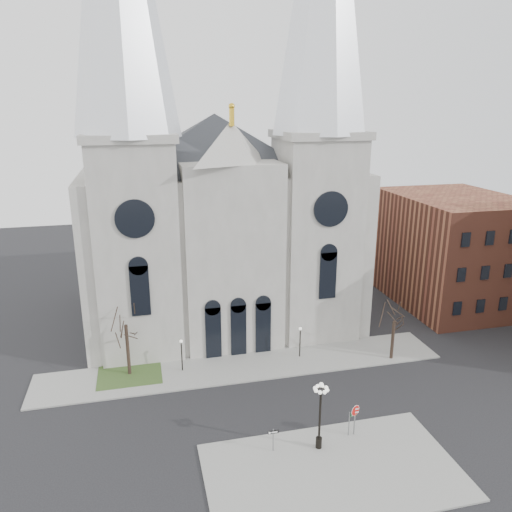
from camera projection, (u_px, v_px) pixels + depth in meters
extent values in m
plane|color=black|center=(273.00, 435.00, 39.28)|extent=(160.00, 160.00, 0.00)
cube|color=gray|center=(333.00, 471.00, 35.28)|extent=(18.00, 10.00, 0.14)
cube|color=gray|center=(244.00, 366.00, 49.50)|extent=(40.00, 6.00, 0.14)
cube|color=#344D21|center=(130.00, 374.00, 47.96)|extent=(6.00, 5.00, 0.18)
cube|color=#9C9A91|center=(217.00, 241.00, 60.86)|extent=(30.00, 24.00, 18.00)
pyramid|color=#2D3035|center=(214.00, 113.00, 56.50)|extent=(33.00, 26.40, 6.00)
cube|color=#9C9A91|center=(137.00, 249.00, 50.25)|extent=(8.00, 8.00, 22.00)
cylinder|color=black|center=(135.00, 219.00, 45.32)|extent=(3.60, 0.30, 3.60)
cube|color=#9C9A91|center=(315.00, 238.00, 54.50)|extent=(8.00, 8.00, 22.00)
cylinder|color=black|center=(331.00, 209.00, 49.57)|extent=(3.60, 0.30, 3.60)
cube|color=#9C9A91|center=(233.00, 259.00, 51.34)|extent=(10.00, 5.00, 19.50)
pyramid|color=#9C9A91|center=(231.00, 142.00, 47.93)|extent=(11.00, 5.00, 4.00)
cube|color=brown|center=(452.00, 250.00, 64.43)|extent=(14.00, 18.00, 14.00)
cylinder|color=black|center=(128.00, 350.00, 47.23)|extent=(0.32, 0.32, 5.25)
cylinder|color=black|center=(393.00, 340.00, 50.40)|extent=(0.32, 0.32, 4.20)
cylinder|color=black|center=(182.00, 356.00, 48.17)|extent=(0.12, 0.12, 3.00)
sphere|color=white|center=(181.00, 341.00, 47.70)|extent=(0.32, 0.32, 0.32)
cylinder|color=black|center=(300.00, 343.00, 50.85)|extent=(0.12, 0.12, 3.00)
sphere|color=white|center=(300.00, 329.00, 50.38)|extent=(0.32, 0.32, 0.32)
cylinder|color=slate|center=(355.00, 420.00, 38.79)|extent=(0.10, 0.10, 2.54)
cylinder|color=red|center=(355.00, 410.00, 38.53)|extent=(0.88, 0.07, 0.88)
cylinder|color=white|center=(355.00, 410.00, 38.53)|extent=(0.95, 0.06, 0.95)
cube|color=white|center=(355.00, 409.00, 38.49)|extent=(0.49, 0.04, 0.11)
cube|color=white|center=(355.00, 412.00, 38.57)|extent=(0.55, 0.04, 0.11)
cylinder|color=black|center=(320.00, 419.00, 36.93)|extent=(0.17, 0.17, 4.89)
cylinder|color=black|center=(319.00, 443.00, 37.52)|extent=(0.47, 0.47, 0.85)
sphere|color=white|center=(321.00, 385.00, 36.08)|extent=(0.34, 0.34, 0.34)
cylinder|color=slate|center=(273.00, 440.00, 37.01)|extent=(0.08, 0.08, 1.87)
cube|color=black|center=(273.00, 432.00, 36.80)|extent=(0.82, 0.04, 0.27)
cylinder|color=slate|center=(349.00, 424.00, 38.73)|extent=(0.08, 0.08, 2.06)
cube|color=#0B501C|center=(353.00, 413.00, 38.59)|extent=(0.58, 0.11, 0.14)
cube|color=#0B501C|center=(353.00, 415.00, 38.64)|extent=(0.58, 0.11, 0.14)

